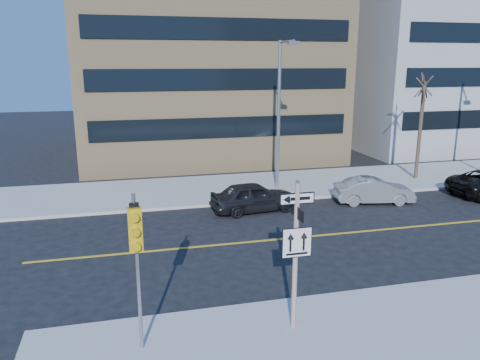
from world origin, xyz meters
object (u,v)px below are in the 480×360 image
object	(u,v)px
sign_pole	(296,248)
parked_car_a	(254,197)
streetlight_a	(280,106)
street_tree_west	(424,89)
traffic_signal	(136,242)
parked_car_b	(374,191)

from	to	relation	value
sign_pole	parked_car_a	size ratio (longest dim) A/B	0.96
streetlight_a	street_tree_west	xyz separation A→B (m)	(9.00, 0.54, 0.77)
sign_pole	traffic_signal	distance (m)	4.05
streetlight_a	street_tree_west	bearing A→B (deg)	3.45
sign_pole	traffic_signal	bearing A→B (deg)	-177.89
street_tree_west	parked_car_a	bearing A→B (deg)	-162.94
street_tree_west	sign_pole	bearing A→B (deg)	-133.26
parked_car_b	parked_car_a	bearing A→B (deg)	98.99
streetlight_a	parked_car_b	bearing A→B (deg)	-36.86
traffic_signal	streetlight_a	distance (m)	15.72
parked_car_b	street_tree_west	xyz separation A→B (m)	(4.90, 3.62, 4.87)
parked_car_b	street_tree_west	size ratio (longest dim) A/B	0.63
traffic_signal	parked_car_a	world-z (taller)	traffic_signal
parked_car_a	street_tree_west	xyz separation A→B (m)	(11.23, 3.45, 4.80)
streetlight_a	sign_pole	bearing A→B (deg)	-106.77
parked_car_b	street_tree_west	bearing A→B (deg)	-43.01
sign_pole	street_tree_west	bearing A→B (deg)	46.74
sign_pole	traffic_signal	size ratio (longest dim) A/B	1.02
sign_pole	traffic_signal	world-z (taller)	sign_pole
parked_car_a	streetlight_a	world-z (taller)	streetlight_a
traffic_signal	parked_car_b	size ratio (longest dim) A/B	1.00
sign_pole	street_tree_west	distance (m)	19.22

